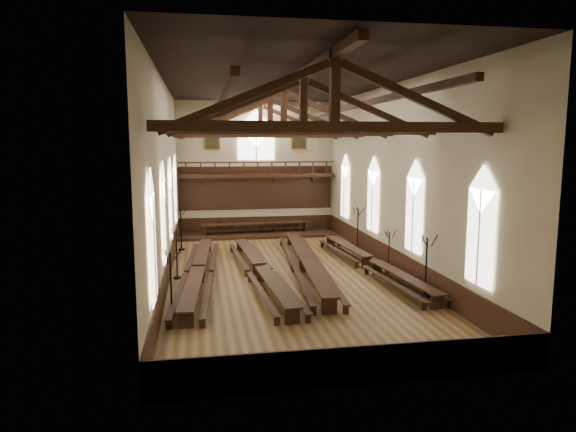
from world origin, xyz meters
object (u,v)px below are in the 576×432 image
candelabrum_right_far (358,238)px  candelabrum_left_near (171,295)px  refectory_row_d (371,261)px  candelabrum_right_mid (389,260)px  refectory_row_b (260,268)px  high_table (256,224)px  candelabrum_left_far (181,237)px  dais (256,234)px  refectory_row_a (199,269)px  candelabrum_left_mid (177,263)px  candelabrum_right_near (426,278)px  refectory_row_c (306,260)px

candelabrum_right_far → candelabrum_left_near: bearing=-136.7°
refectory_row_d → candelabrum_right_far: bearing=80.9°
candelabrum_right_mid → refectory_row_b: bearing=-179.3°
refectory_row_d → high_table: bearing=113.0°
refectory_row_b → candelabrum_right_mid: size_ratio=6.21×
candelabrum_left_far → candelabrum_right_mid: 13.55m
refectory_row_d → dais: bearing=113.0°
refectory_row_a → high_table: bearing=70.5°
candelabrum_left_mid → refectory_row_a: bearing=-21.3°
refectory_row_d → candelabrum_right_far: (0.80, 5.00, 0.36)m
candelabrum_left_far → candelabrum_right_far: (11.10, -2.28, 0.01)m
candelabrum_left_mid → candelabrum_right_far: bearing=23.6°
candelabrum_left_mid → candelabrum_right_far: 12.12m
high_table → candelabrum_right_near: size_ratio=2.83×
refectory_row_c → candelabrum_left_far: candelabrum_left_far is taller
dais → candelabrum_left_far: bearing=-140.5°
refectory_row_b → candelabrum_right_near: bearing=-32.9°
candelabrum_left_near → high_table: bearing=72.7°
refectory_row_c → dais: size_ratio=1.32×
candelabrum_right_mid → candelabrum_left_near: bearing=-155.8°
candelabrum_left_near → candelabrum_right_near: 11.11m
candelabrum_right_mid → refectory_row_c: bearing=166.2°
candelabrum_left_far → candelabrum_right_near: candelabrum_right_near is taller
candelabrum_right_far → refectory_row_a: bearing=-152.2°
candelabrum_left_near → refectory_row_a: bearing=78.1°
candelabrum_left_far → candelabrum_left_near: bearing=-90.0°
candelabrum_right_mid → candelabrum_right_far: bearing=90.0°
refectory_row_b → candelabrum_right_mid: bearing=0.7°
dais → candelabrum_right_near: (5.76, -16.73, 0.77)m
refectory_row_c → high_table: size_ratio=1.84×
refectory_row_b → candelabrum_left_near: candelabrum_left_near is taller
refectory_row_b → refectory_row_d: 6.15m
candelabrum_left_near → refectory_row_c: bearing=41.5°
dais → candelabrum_right_far: size_ratio=3.95×
candelabrum_right_near → candelabrum_right_far: candelabrum_right_far is taller
high_table → candelabrum_right_mid: bearing=-64.7°
candelabrum_right_near → dais: bearing=109.0°
candelabrum_right_near → candelabrum_right_far: size_ratio=1.00×
candelabrum_left_near → candelabrum_right_mid: size_ratio=1.17×
candelabrum_left_near → candelabrum_right_near: candelabrum_right_near is taller
high_table → candelabrum_right_far: (5.76, -6.69, 0.02)m
candelabrum_left_near → candelabrum_right_mid: 12.17m
refectory_row_a → candelabrum_left_near: (-1.10, -5.19, 0.28)m
candelabrum_left_near → candelabrum_left_far: candelabrum_left_far is taller
refectory_row_c → candelabrum_right_near: size_ratio=5.23×
high_table → candelabrum_right_near: bearing=-71.0°
dais → refectory_row_d: bearing=-67.0°
refectory_row_a → refectory_row_c: 5.79m
refectory_row_a → candelabrum_left_far: size_ratio=5.08×
candelabrum_right_mid → candelabrum_right_near: bearing=-90.0°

